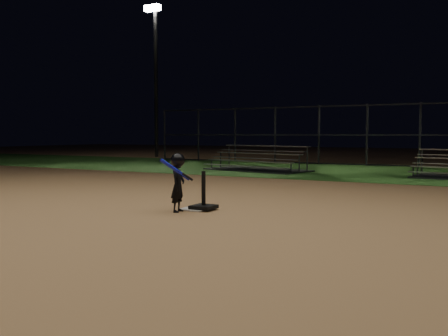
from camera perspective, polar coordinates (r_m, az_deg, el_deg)
ground at (r=8.29m, az=-3.34°, el=-4.91°), size 80.00×80.00×0.00m
grass_strip at (r=17.53m, az=14.30°, el=-0.30°), size 60.00×8.00×0.01m
home_plate at (r=8.29m, az=-3.34°, el=-4.83°), size 0.45×0.45×0.02m
batting_tee at (r=8.21m, az=-2.42°, el=-4.06°), size 0.38×0.38×0.64m
child_batter at (r=8.00m, az=-5.46°, el=-1.50°), size 0.43×0.52×0.97m
bleacher_left at (r=17.05m, az=3.87°, el=0.29°), size 3.88×2.47×0.88m
backstop_fence at (r=20.41m, az=16.48°, el=3.74°), size 20.08×0.08×2.50m
light_pole_left at (r=27.56m, az=-8.11°, el=11.60°), size 0.90×0.53×8.30m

